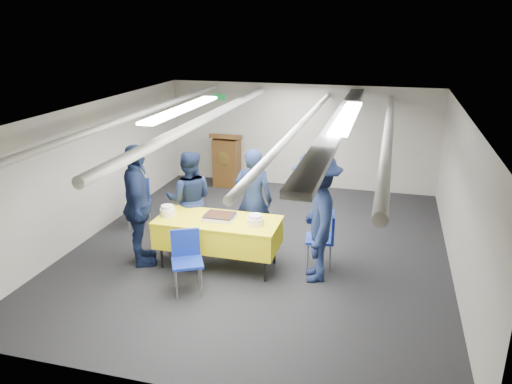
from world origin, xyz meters
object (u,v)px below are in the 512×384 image
sailor_c (138,206)px  serving_table (218,232)px  sheet_cake (220,217)px  chair_near (186,255)px  sailor_d (315,217)px  chair_left (139,198)px  podium (227,159)px  chair_right (325,234)px  sailor_b (190,199)px  sailor_a (253,200)px

sailor_c → serving_table: bearing=-107.8°
sheet_cake → chair_near: (-0.22, -0.80, -0.28)m
chair_near → sailor_d: (1.66, 0.79, 0.43)m
serving_table → chair_left: (-1.95, 1.16, -0.03)m
podium → sailor_c: sailor_c is taller
chair_right → sailor_b: (-2.28, 0.19, 0.28)m
sailor_c → sailor_d: 2.67m
sheet_cake → chair_right: bearing=14.3°
serving_table → sailor_a: size_ratio=1.09×
sheet_cake → chair_left: bearing=150.0°
chair_left → sailor_d: bearing=-18.7°
chair_left → sailor_a: sailor_a is taller
chair_near → chair_right: 2.14m
chair_left → sailor_a: size_ratio=0.51×
sailor_b → sailor_c: 0.97m
chair_right → podium: bearing=128.4°
sailor_a → chair_right: bearing=162.7°
chair_near → chair_left: same height
podium → chair_near: (0.94, -4.62, -0.08)m
chair_left → sailor_d: size_ratio=0.45×
sailor_b → sailor_d: bearing=149.8°
chair_right → sailor_b: sailor_b is taller
sailor_a → sailor_d: sailor_d is taller
chair_near → chair_right: size_ratio=1.00×
sheet_cake → sailor_b: sailor_b is taller
chair_near → sailor_c: 1.21m
sheet_cake → sailor_d: bearing=-0.6°
sailor_b → sailor_c: bearing=44.9°
sheet_cake → chair_right: 1.63m
podium → sailor_a: bearing=-64.4°
sailor_d → sailor_c: bearing=-98.0°
chair_near → sailor_d: sailor_d is taller
sailor_c → sailor_d: sailor_d is taller
serving_table → sailor_d: (1.47, 0.01, 0.40)m
serving_table → chair_near: 0.81m
serving_table → sailor_d: sailor_d is taller
sheet_cake → podium: podium is taller
sailor_d → chair_left: bearing=-121.8°
podium → sailor_a: size_ratio=0.73×
podium → chair_right: (2.71, -3.42, -0.08)m
podium → chair_left: bearing=-106.9°
chair_left → sailor_a: 2.36m
sheet_cake → serving_table: bearing=-138.7°
podium → chair_right: bearing=-51.6°
chair_near → sailor_b: size_ratio=0.53×
podium → sailor_c: bearing=-90.8°
chair_near → sailor_b: 1.50m
podium → sailor_c: (-0.05, -4.07, 0.34)m
podium → sheet_cake: bearing=-73.1°
chair_right → sailor_b: size_ratio=0.53×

